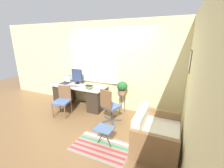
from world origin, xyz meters
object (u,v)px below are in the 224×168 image
(laptop, at_px, (66,82))
(book_stack, at_px, (89,87))
(folding_stool, at_px, (104,130))
(desk_chair_wooden, at_px, (63,100))
(potted_plant, at_px, (122,87))
(plant_stand, at_px, (122,97))
(office_chair_swivel, at_px, (109,105))
(mouse, at_px, (79,87))
(keyboard, at_px, (72,86))
(monitor, at_px, (77,76))
(couch_loveseat, at_px, (155,135))

(laptop, relative_size, book_stack, 1.31)
(book_stack, height_order, folding_stool, book_stack)
(laptop, distance_m, desk_chair_wooden, 0.92)
(book_stack, bearing_deg, potted_plant, 19.42)
(book_stack, distance_m, plant_stand, 1.03)
(folding_stool, bearing_deg, office_chair_swivel, 108.38)
(mouse, relative_size, office_chair_swivel, 0.07)
(keyboard, xyz_separation_m, book_stack, (0.65, -0.00, 0.05))
(book_stack, distance_m, office_chair_swivel, 0.95)
(mouse, distance_m, plant_stand, 1.38)
(monitor, height_order, couch_loveseat, monitor)
(potted_plant, bearing_deg, couch_loveseat, -45.84)
(keyboard, xyz_separation_m, office_chair_swivel, (1.48, -0.35, -0.25))
(monitor, height_order, office_chair_swivel, monitor)
(plant_stand, bearing_deg, folding_stool, -82.80)
(office_chair_swivel, distance_m, plant_stand, 0.68)
(mouse, bearing_deg, plant_stand, 13.42)
(laptop, distance_m, keyboard, 0.47)
(laptop, relative_size, keyboard, 0.77)
(laptop, distance_m, potted_plant, 2.01)
(folding_stool, bearing_deg, monitor, 138.96)
(monitor, bearing_deg, plant_stand, 0.59)
(desk_chair_wooden, bearing_deg, couch_loveseat, -19.71)
(keyboard, distance_m, desk_chair_wooden, 0.59)
(monitor, xyz_separation_m, potted_plant, (1.61, 0.02, -0.18))
(laptop, distance_m, office_chair_swivel, 2.00)
(laptop, relative_size, couch_loveseat, 0.27)
(keyboard, height_order, office_chair_swivel, office_chair_swivel)
(laptop, relative_size, folding_stool, 0.74)
(book_stack, xyz_separation_m, office_chair_swivel, (0.83, -0.35, -0.30))
(keyboard, xyz_separation_m, folding_stool, (1.78, -1.26, -0.37))
(book_stack, bearing_deg, laptop, 169.17)
(desk_chair_wooden, distance_m, office_chair_swivel, 1.44)
(folding_stool, bearing_deg, mouse, 139.93)
(laptop, distance_m, monitor, 0.46)
(monitor, height_order, mouse, monitor)
(monitor, xyz_separation_m, desk_chair_wooden, (0.07, -0.83, -0.52))
(laptop, height_order, potted_plant, laptop)
(monitor, height_order, folding_stool, monitor)
(mouse, relative_size, couch_loveseat, 0.06)
(desk_chair_wooden, bearing_deg, mouse, 55.55)
(monitor, xyz_separation_m, folding_stool, (1.81, -1.57, -0.61))
(potted_plant, bearing_deg, folding_stool, -82.80)
(couch_loveseat, bearing_deg, laptop, 71.19)
(office_chair_swivel, relative_size, couch_loveseat, 0.84)
(laptop, xyz_separation_m, desk_chair_wooden, (0.47, -0.72, -0.32))
(keyboard, bearing_deg, book_stack, -0.14)
(keyboard, distance_m, couch_loveseat, 2.92)
(keyboard, distance_m, plant_stand, 1.63)
(keyboard, bearing_deg, office_chair_swivel, -13.24)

